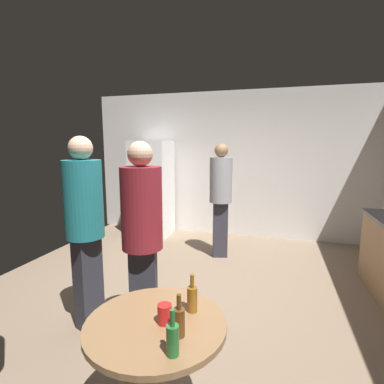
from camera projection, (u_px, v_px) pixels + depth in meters
name	position (u px, v px, depth m)	size (l,w,h in m)	color
ground_plane	(190.00, 305.00, 3.30)	(5.20, 5.20, 0.10)	#7A6651
wall_back	(229.00, 165.00, 5.58)	(5.32, 0.06, 2.70)	silver
refrigerator	(152.00, 188.00, 5.62)	(0.70, 0.68, 1.80)	white
foreground_table	(156.00, 338.00, 1.68)	(0.80, 0.80, 0.73)	olive
beer_bottle_amber	(192.00, 298.00, 1.75)	(0.06, 0.06, 0.23)	#8C5919
beer_bottle_brown	(179.00, 321.00, 1.52)	(0.06, 0.06, 0.23)	#593314
beer_bottle_green	(173.00, 339.00, 1.38)	(0.06, 0.06, 0.23)	#26662D
plastic_cup_red	(165.00, 314.00, 1.64)	(0.08, 0.08, 0.11)	red
person_in_gray_shirt	(221.00, 191.00, 4.47)	(0.42, 0.42, 1.74)	#2D2D38
person_in_maroon_shirt	(142.00, 229.00, 2.45)	(0.42, 0.42, 1.75)	#2D2D38
person_in_teal_shirt	(85.00, 219.00, 2.67)	(0.44, 0.44, 1.80)	#2D2D38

